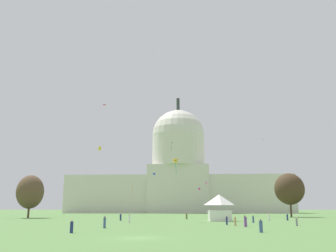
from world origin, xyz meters
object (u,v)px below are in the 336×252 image
(person_grey_lawn_far_left, at_px, (297,222))
(kite_blue_low, at_px, (154,174))
(person_purple_front_center, at_px, (245,222))
(kite_pink_low, at_px, (206,183))
(person_white_mid_right, at_px, (129,219))
(person_denim_aisle_center, at_px, (105,223))
(kite_magenta_low, at_px, (199,189))
(person_black_lawn_far_right, at_px, (245,220))
(person_navy_mid_left, at_px, (227,220))
(person_olive_back_left, at_px, (187,216))
(kite_red_high, at_px, (104,106))
(kite_white_high, at_px, (160,44))
(person_tan_mid_center, at_px, (235,221))
(kite_orange_low, at_px, (133,188))
(person_denim_deep_crowd, at_px, (261,226))
(person_navy_back_center, at_px, (72,227))
(tree_west_far, at_px, (30,192))
(tree_east_far, at_px, (289,189))
(kite_black_mid, at_px, (171,144))
(event_tent, at_px, (219,207))
(capitol_building, at_px, (178,175))
(kite_turquoise_mid, at_px, (265,141))
(kite_gold_low, at_px, (175,161))
(person_navy_edge_east, at_px, (287,217))
(person_denim_back_right, at_px, (253,219))
(person_white_edge_west, at_px, (269,217))
(kite_green_low, at_px, (252,192))

(person_grey_lawn_far_left, distance_m, kite_blue_low, 69.63)
(person_purple_front_center, xyz_separation_m, kite_pink_low, (-1.06, 106.39, 13.10))
(person_white_mid_right, xyz_separation_m, person_denim_aisle_center, (-0.59, -18.94, 0.07))
(person_grey_lawn_far_left, relative_size, person_purple_front_center, 0.83)
(person_purple_front_center, distance_m, kite_magenta_low, 98.19)
(person_black_lawn_far_right, relative_size, person_navy_mid_left, 1.03)
(person_olive_back_left, height_order, person_denim_aisle_center, person_denim_aisle_center)
(kite_red_high, xyz_separation_m, kite_white_high, (25.82, -31.40, 12.01))
(person_tan_mid_center, relative_size, kite_orange_low, 0.40)
(person_purple_front_center, xyz_separation_m, kite_white_high, (-18.01, 50.03, 55.09))
(person_denim_deep_crowd, bearing_deg, person_grey_lawn_far_left, 136.30)
(person_navy_back_center, relative_size, person_denim_aisle_center, 0.88)
(tree_west_far, distance_m, person_grey_lawn_far_left, 76.01)
(person_navy_back_center, distance_m, kite_orange_low, 96.02)
(kite_orange_low, bearing_deg, kite_magenta_low, -22.28)
(person_navy_mid_left, relative_size, kite_white_high, 0.35)
(kite_white_high, bearing_deg, tree_east_far, 1.11)
(person_purple_front_center, bearing_deg, kite_red_high, 149.81)
(person_denim_aisle_center, bearing_deg, person_denim_deep_crowd, -96.11)
(tree_west_far, relative_size, kite_black_mid, 3.47)
(event_tent, xyz_separation_m, kite_pink_low, (1.06, 82.25, 10.87))
(event_tent, bearing_deg, tree_east_far, 51.60)
(event_tent, bearing_deg, capitol_building, 94.65)
(person_black_lawn_far_right, height_order, kite_red_high, kite_red_high)
(person_white_mid_right, distance_m, kite_magenta_low, 85.51)
(event_tent, xyz_separation_m, kite_turquoise_mid, (22.28, 52.83, 24.69))
(kite_black_mid, height_order, kite_orange_low, kite_black_mid)
(kite_blue_low, bearing_deg, kite_gold_low, -13.13)
(person_grey_lawn_far_left, bearing_deg, kite_magenta_low, -59.75)
(tree_east_far, distance_m, kite_white_high, 62.90)
(person_black_lawn_far_right, relative_size, kite_pink_low, 0.70)
(tree_east_far, xyz_separation_m, person_tan_mid_center, (-24.07, -54.18, -7.96))
(person_denim_aisle_center, bearing_deg, kite_black_mid, 12.29)
(kite_white_high, bearing_deg, person_white_mid_right, -104.21)
(person_navy_edge_east, xyz_separation_m, person_denim_back_right, (-10.32, -13.92, -0.03))
(person_purple_front_center, bearing_deg, kite_pink_low, 122.09)
(person_denim_deep_crowd, bearing_deg, person_denim_back_right, 157.55)
(capitol_building, distance_m, person_denim_deep_crowd, 152.09)
(kite_black_mid, height_order, kite_pink_low, kite_black_mid)
(person_white_edge_west, relative_size, kite_magenta_low, 1.77)
(kite_white_high, xyz_separation_m, kite_green_low, (35.21, 43.53, -46.59))
(capitol_building, distance_m, kite_blue_low, 73.09)
(person_tan_mid_center, xyz_separation_m, kite_magenta_low, (-3.33, 94.09, 10.01))
(tree_east_far, relative_size, kite_green_low, 11.27)
(person_grey_lawn_far_left, bearing_deg, kite_blue_low, -41.92)
(tree_east_far, height_order, kite_magenta_low, tree_east_far)
(tree_west_far, height_order, person_black_lawn_far_right, tree_west_far)
(person_white_edge_west, distance_m, kite_blue_low, 49.61)
(tree_east_far, height_order, kite_gold_low, tree_east_far)
(person_navy_back_center, distance_m, person_denim_aisle_center, 10.55)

